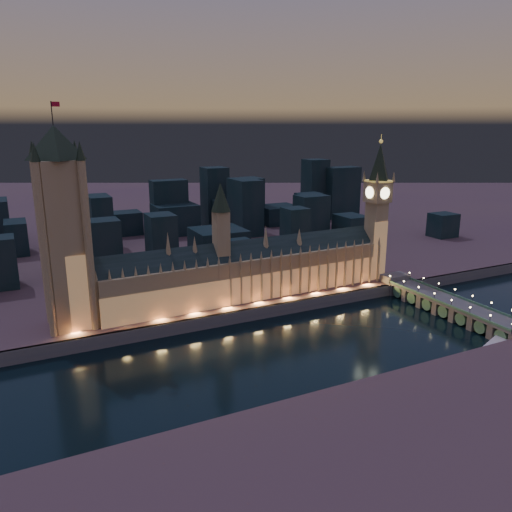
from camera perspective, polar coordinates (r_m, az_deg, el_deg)
name	(u,v)px	position (r m, az deg, el deg)	size (l,w,h in m)	color
ground_plane	(290,343)	(289.65, 3.94, -9.92)	(2000.00, 2000.00, 0.00)	black
north_bank	(115,206)	(768.00, -15.80, 5.47)	(2000.00, 960.00, 8.00)	#4F3340
embankment_wall	(259,313)	(321.36, 0.29, -6.55)	(2000.00, 2.50, 8.00)	#4B4D56
palace_of_westminster	(249,271)	(332.94, -0.85, -1.71)	(202.00, 27.27, 78.00)	#9F804E
victoria_tower	(63,220)	(294.63, -21.22, 3.82)	(31.68, 31.68, 124.75)	#9F804E
elizabeth_tower	(377,200)	(380.08, 13.71, 6.24)	(18.00, 18.00, 106.30)	#9F804E
westminster_bridge	(444,305)	(352.96, 20.72, -5.22)	(19.31, 113.00, 15.90)	#4B4D56
river_boat	(494,348)	(308.58, 25.58, -9.51)	(50.98, 28.86, 4.50)	#4B4D56
city_backdrop	(196,216)	(510.18, -6.86, 4.61)	(475.86, 215.63, 84.38)	black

